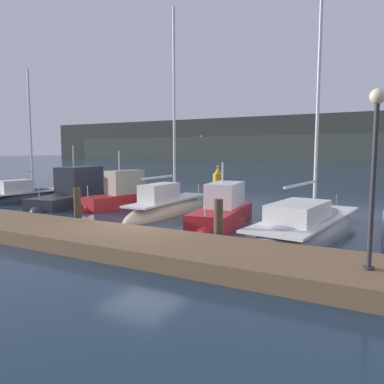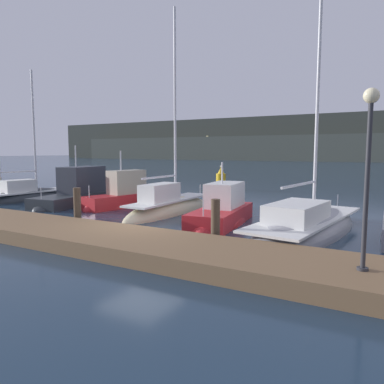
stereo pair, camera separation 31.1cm
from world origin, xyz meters
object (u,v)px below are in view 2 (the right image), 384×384
Objects in this scene: motorboat_berth_4 at (121,201)px; dock_lamppost at (369,149)px; sailboat_berth_2 at (29,198)px; motorboat_berth_6 at (222,218)px; motorboat_berth_3 at (77,197)px; sailboat_berth_5 at (169,210)px; sailboat_berth_7 at (306,231)px; channel_buoy at (221,181)px.

dock_lamppost reaches higher than motorboat_berth_4.
sailboat_berth_2 is 1.68× the size of motorboat_berth_6.
sailboat_berth_2 is 1.34× the size of motorboat_berth_3.
motorboat_berth_6 is (6.62, -1.52, -0.06)m from motorboat_berth_4.
sailboat_berth_5 reaches higher than motorboat_berth_6.
sailboat_berth_2 is 6.79m from motorboat_berth_4.
motorboat_berth_3 reaches higher than motorboat_berth_4.
sailboat_berth_5 reaches higher than sailboat_berth_2.
motorboat_berth_3 is 2.99m from motorboat_berth_4.
sailboat_berth_2 is 16.91m from sailboat_berth_7.
sailboat_berth_2 is 1.81× the size of motorboat_berth_4.
motorboat_berth_4 is (6.76, 0.60, 0.18)m from sailboat_berth_2.
motorboat_berth_6 is at bearing 175.34° from sailboat_berth_7.
sailboat_berth_7 is at bearing -6.55° from motorboat_berth_3.
sailboat_berth_7 reaches higher than dock_lamppost.
sailboat_berth_5 is 2.74× the size of dock_lamppost.
motorboat_berth_4 reaches higher than motorboat_berth_6.
sailboat_berth_5 is (10.08, 0.14, 0.03)m from sailboat_berth_2.
sailboat_berth_2 is 4.53× the size of channel_buoy.
motorboat_berth_6 is 0.45× the size of sailboat_berth_7.
sailboat_berth_5 is 5.53× the size of channel_buoy.
sailboat_berth_7 is at bearing -11.22° from sailboat_berth_5.
sailboat_berth_7 is at bearing -53.19° from channel_buoy.
sailboat_berth_2 is 0.82× the size of sailboat_berth_5.
sailboat_berth_7 is (10.10, -1.80, -0.20)m from motorboat_berth_4.
sailboat_berth_2 reaches higher than motorboat_berth_3.
motorboat_berth_6 is (13.38, -0.92, 0.12)m from sailboat_berth_2.
dock_lamppost is at bearing -17.83° from sailboat_berth_2.
motorboat_berth_6 is (3.29, -1.06, 0.09)m from sailboat_berth_5.
sailboat_berth_7 reaches higher than motorboat_berth_3.
motorboat_berth_4 is (2.97, 0.30, -0.06)m from motorboat_berth_3.
dock_lamppost is at bearing -34.78° from sailboat_berth_5.
motorboat_berth_6 is at bearing -17.86° from sailboat_berth_5.
motorboat_berth_4 is 10.27m from sailboat_berth_7.
sailboat_berth_5 is (6.29, -0.15, -0.21)m from motorboat_berth_3.
motorboat_berth_3 is 1.67× the size of dock_lamppost.
motorboat_berth_3 is at bearing 173.45° from sailboat_berth_7.
sailboat_berth_2 is 2.24× the size of dock_lamppost.
sailboat_berth_5 is 2.05× the size of motorboat_berth_6.
sailboat_berth_2 reaches higher than motorboat_berth_6.
sailboat_berth_7 reaches higher than channel_buoy.
motorboat_berth_4 is 10.63m from channel_buoy.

